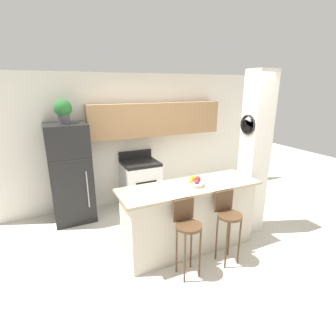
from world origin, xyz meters
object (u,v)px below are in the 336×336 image
Objects in this scene: potted_plant_on_fridge at (63,110)px; fruit_bowl at (195,182)px; bar_stool_right at (228,217)px; refrigerator at (71,174)px; stove_range at (141,183)px; bar_stool_left at (187,227)px.

fruit_bowl is (1.46, -1.71, -0.91)m from potted_plant_on_fridge.
refrigerator is at bearing 128.56° from bar_stool_right.
potted_plant_on_fridge is (-1.72, 2.16, 1.28)m from bar_stool_right.
refrigerator reaches higher than fruit_bowl.
fruit_bowl is (-0.25, 0.44, 0.38)m from bar_stool_right.
refrigerator is 1.35m from stove_range.
fruit_bowl is (0.36, 0.44, 0.38)m from bar_stool_left.
stove_range is 2.20m from bar_stool_left.
fruit_bowl is at bearing -49.46° from potted_plant_on_fridge.
stove_range is (1.29, 0.02, -0.40)m from refrigerator.
potted_plant_on_fridge is (-0.00, 0.00, 1.08)m from refrigerator.
bar_stool_left is (1.10, -2.16, -0.20)m from refrigerator.
fruit_bowl is (0.18, -1.74, 0.58)m from stove_range.
refrigerator is 1.08m from potted_plant_on_fridge.
refrigerator is 1.61× the size of stove_range.
bar_stool_left is 0.61m from bar_stool_right.
bar_stool_left is (-0.18, -2.18, 0.20)m from stove_range.
potted_plant_on_fridge reaches higher than bar_stool_left.
bar_stool_right is 3.04m from potted_plant_on_fridge.
refrigerator reaches higher than bar_stool_right.
potted_plant_on_fridge is at bearing 117.11° from bar_stool_left.
bar_stool_left is 0.69m from fruit_bowl.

